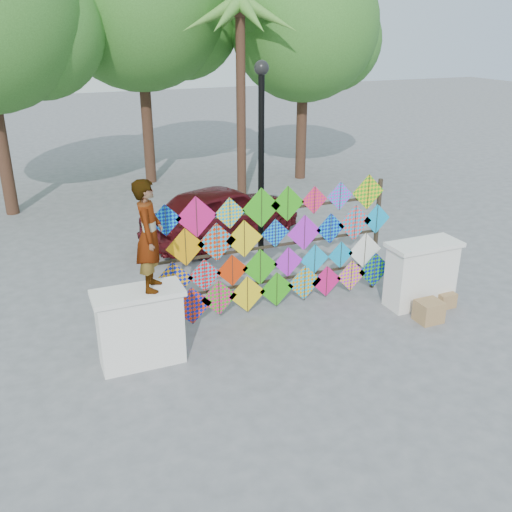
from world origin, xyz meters
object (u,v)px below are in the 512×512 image
at_px(sedan, 222,213).
at_px(lamppost, 261,155).
at_px(kite_rack, 277,250).
at_px(vendor_woman, 149,236).

distance_m(sedan, lamppost, 3.31).
height_order(sedan, lamppost, lamppost).
relative_size(kite_rack, sedan, 1.18).
height_order(vendor_woman, sedan, vendor_woman).
distance_m(vendor_woman, sedan, 5.80).
bearing_deg(vendor_woman, kite_rack, -50.26).
bearing_deg(sedan, lamppost, 158.55).
bearing_deg(vendor_woman, sedan, -10.59).
bearing_deg(kite_rack, lamppost, 80.17).
bearing_deg(lamppost, sedan, 88.24).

